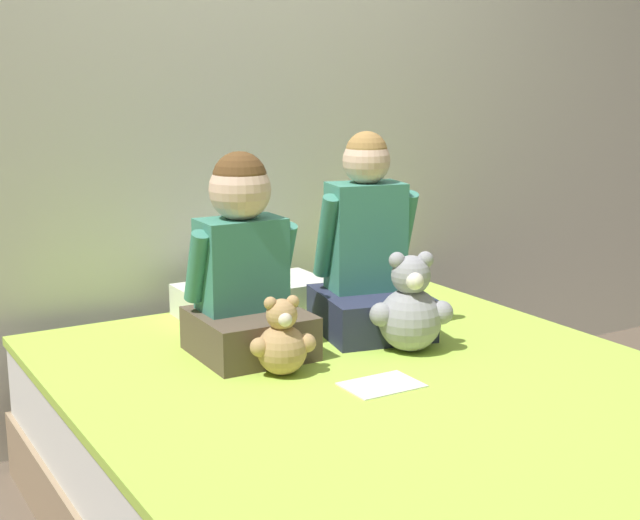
{
  "coord_description": "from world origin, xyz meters",
  "views": [
    {
      "loc": [
        -1.36,
        -1.96,
        1.34
      ],
      "look_at": [
        0.0,
        0.34,
        0.76
      ],
      "focal_mm": 50.0,
      "sensor_mm": 36.0,
      "label": 1
    }
  ],
  "objects_px": {
    "teddy_bear_held_by_right_child": "(410,310)",
    "pillow_at_headboard": "(253,298)",
    "child_on_right": "(368,256)",
    "sign_card": "(382,385)",
    "bed": "(380,459)",
    "teddy_bear_held_by_left_child": "(282,342)",
    "child_on_left": "(244,267)"
  },
  "relations": [
    {
      "from": "teddy_bear_held_by_right_child",
      "to": "pillow_at_headboard",
      "type": "relative_size",
      "value": 0.59
    },
    {
      "from": "child_on_right",
      "to": "sign_card",
      "type": "distance_m",
      "value": 0.59
    },
    {
      "from": "bed",
      "to": "teddy_bear_held_by_left_child",
      "type": "height_order",
      "value": "teddy_bear_held_by_left_child"
    },
    {
      "from": "child_on_left",
      "to": "teddy_bear_held_by_left_child",
      "type": "height_order",
      "value": "child_on_left"
    },
    {
      "from": "teddy_bear_held_by_left_child",
      "to": "sign_card",
      "type": "xyz_separation_m",
      "value": [
        0.19,
        -0.22,
        -0.09
      ]
    },
    {
      "from": "bed",
      "to": "teddy_bear_held_by_right_child",
      "type": "relative_size",
      "value": 6.26
    },
    {
      "from": "child_on_left",
      "to": "child_on_right",
      "type": "height_order",
      "value": "child_on_right"
    },
    {
      "from": "child_on_left",
      "to": "sign_card",
      "type": "distance_m",
      "value": 0.57
    },
    {
      "from": "pillow_at_headboard",
      "to": "child_on_left",
      "type": "bearing_deg",
      "value": -119.7
    },
    {
      "from": "child_on_right",
      "to": "pillow_at_headboard",
      "type": "bearing_deg",
      "value": 132.43
    },
    {
      "from": "child_on_left",
      "to": "child_on_right",
      "type": "bearing_deg",
      "value": 0.63
    },
    {
      "from": "bed",
      "to": "child_on_right",
      "type": "height_order",
      "value": "child_on_right"
    },
    {
      "from": "pillow_at_headboard",
      "to": "teddy_bear_held_by_left_child",
      "type": "bearing_deg",
      "value": -109.37
    },
    {
      "from": "bed",
      "to": "child_on_right",
      "type": "bearing_deg",
      "value": 61.27
    },
    {
      "from": "pillow_at_headboard",
      "to": "bed",
      "type": "bearing_deg",
      "value": -90.0
    },
    {
      "from": "child_on_left",
      "to": "teddy_bear_held_by_right_child",
      "type": "relative_size",
      "value": 1.98
    },
    {
      "from": "bed",
      "to": "child_on_right",
      "type": "xyz_separation_m",
      "value": [
        0.23,
        0.42,
        0.5
      ]
    },
    {
      "from": "teddy_bear_held_by_left_child",
      "to": "pillow_at_headboard",
      "type": "distance_m",
      "value": 0.67
    },
    {
      "from": "sign_card",
      "to": "bed",
      "type": "bearing_deg",
      "value": 55.14
    },
    {
      "from": "bed",
      "to": "sign_card",
      "type": "height_order",
      "value": "sign_card"
    },
    {
      "from": "sign_card",
      "to": "child_on_left",
      "type": "bearing_deg",
      "value": 112.16
    },
    {
      "from": "bed",
      "to": "pillow_at_headboard",
      "type": "distance_m",
      "value": 0.86
    },
    {
      "from": "child_on_left",
      "to": "teddy_bear_held_by_left_child",
      "type": "xyz_separation_m",
      "value": [
        -0.0,
        -0.24,
        -0.17
      ]
    },
    {
      "from": "child_on_left",
      "to": "sign_card",
      "type": "xyz_separation_m",
      "value": [
        0.19,
        -0.47,
        -0.26
      ]
    },
    {
      "from": "teddy_bear_held_by_right_child",
      "to": "teddy_bear_held_by_left_child",
      "type": "bearing_deg",
      "value": -157.52
    },
    {
      "from": "teddy_bear_held_by_left_child",
      "to": "teddy_bear_held_by_right_child",
      "type": "height_order",
      "value": "teddy_bear_held_by_right_child"
    },
    {
      "from": "teddy_bear_held_by_left_child",
      "to": "sign_card",
      "type": "bearing_deg",
      "value": -35.26
    },
    {
      "from": "teddy_bear_held_by_left_child",
      "to": "teddy_bear_held_by_right_child",
      "type": "relative_size",
      "value": 0.74
    },
    {
      "from": "child_on_left",
      "to": "child_on_right",
      "type": "xyz_separation_m",
      "value": [
        0.45,
        -0.0,
        -0.01
      ]
    },
    {
      "from": "bed",
      "to": "child_on_left",
      "type": "height_order",
      "value": "child_on_left"
    },
    {
      "from": "child_on_right",
      "to": "sign_card",
      "type": "relative_size",
      "value": 3.14
    },
    {
      "from": "bed",
      "to": "teddy_bear_held_by_left_child",
      "type": "distance_m",
      "value": 0.44
    }
  ]
}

